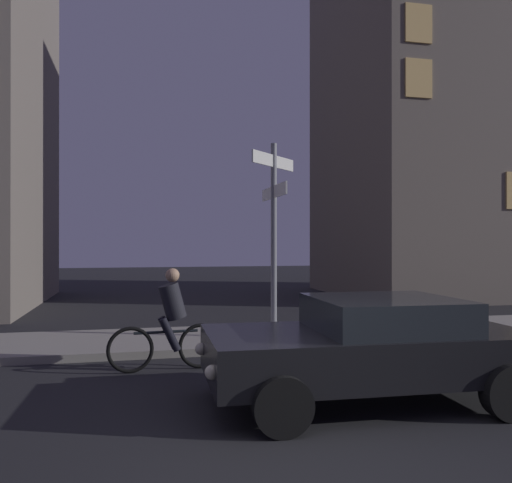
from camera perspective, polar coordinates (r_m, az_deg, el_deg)
ground_plane at (r=5.16m, az=6.32°, el=-23.08°), size 80.00×80.00×0.00m
sidewalk_kerb at (r=10.90m, az=-4.60°, el=-10.40°), size 40.00×2.57×0.14m
signpost at (r=10.51m, az=1.92°, el=2.20°), size 1.14×1.80×3.84m
car_near_right at (r=6.95m, az=12.15°, el=-10.91°), size 4.15×2.20×1.31m
cyclist at (r=8.55m, az=-9.29°, el=-8.63°), size 1.82×0.35×1.61m
building_right_block at (r=22.73m, az=19.99°, el=11.50°), size 8.91×7.78×13.18m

